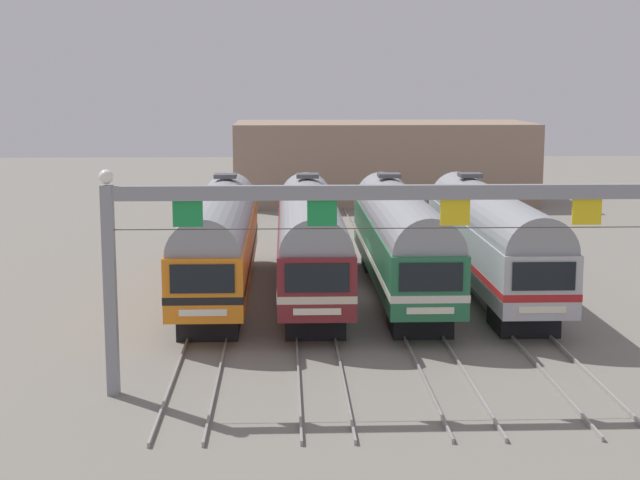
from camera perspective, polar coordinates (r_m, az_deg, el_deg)
ground_plane at (r=43.38m, az=2.10°, el=-3.32°), size 160.00×160.00×0.00m
track_bed at (r=60.03m, az=0.92°, el=0.33°), size 13.64×70.00×0.15m
commuter_train_orange at (r=42.85m, az=-6.00°, el=0.14°), size 2.88×18.06×5.05m
commuter_train_maroon at (r=42.76m, az=-0.58°, el=0.17°), size 2.88×18.06×5.05m
commuter_train_green at (r=43.06m, az=4.81°, el=0.20°), size 2.88×18.06×5.05m
commuter_train_stainless at (r=43.73m, az=10.08°, el=0.23°), size 2.88×18.06×5.05m
catenary_gantry at (r=29.21m, az=4.09°, el=0.61°), size 17.38×0.44×6.97m
maintenance_building at (r=76.74m, az=3.73°, el=4.63°), size 23.22×10.00×6.34m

